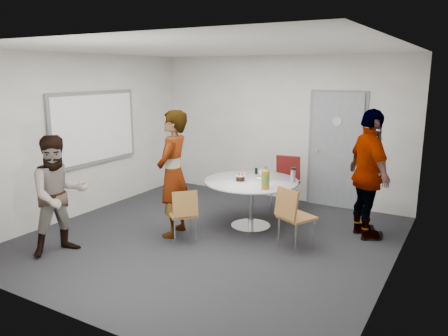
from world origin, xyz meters
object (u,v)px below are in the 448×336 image
Objects in this scene: whiteboard at (95,128)px; person_left at (59,195)px; person_right at (369,175)px; person_main at (173,174)px; chair_far at (286,177)px; chair_near_left at (184,211)px; door at (336,151)px; chair_near_right at (292,212)px; table at (253,187)px.

person_left is (1.00, -1.63, -0.65)m from whiteboard.
person_left is 4.31m from person_right.
person_right is at bearing 104.12° from person_main.
person_right reaches higher than chair_far.
chair_near_left is 0.49× the size of person_left.
person_main is (-0.32, 0.19, 0.46)m from chair_near_left.
door is 4.25m from whiteboard.
chair_near_right is (0.08, -2.26, -0.49)m from door.
chair_near_left is (2.23, -0.53, -0.98)m from whiteboard.
whiteboard is 2.01m from person_main.
door is 1.02m from chair_far.
chair_near_left is (-0.55, -1.06, -0.18)m from table.
person_right is (3.41, 2.64, 0.15)m from person_left.
person_main reaches higher than table.
whiteboard is 1.31× the size of table.
chair_far is at bearing -139.09° from door.
chair_near_right is 3.13m from person_left.
person_main is (-1.65, -2.62, -0.09)m from door.
person_left reaches higher than chair_near_right.
whiteboard is (-3.56, -2.28, 0.42)m from door.
door is 1.32× the size of person_left.
chair_far reaches higher than chair_near_right.
door reaches higher than whiteboard.
chair_near_left is 0.42× the size of person_main.
chair_near_left is 0.59m from person_main.
whiteboard is at bearing 22.50° from chair_far.
person_main is 1.17× the size of person_left.
door reaches higher than person_right.
chair_near_right is at bearing 104.81° from person_right.
door is at bearing 66.08° from table.
whiteboard is 2.18× the size of chair_near_right.
person_right is (1.54, -0.68, 0.37)m from chair_far.
person_right reaches higher than chair_near_left.
chair_near_right is 0.55× the size of person_left.
door is 1.95m from table.
chair_far is (0.64, 2.21, 0.11)m from chair_near_left.
whiteboard is at bearing -169.26° from table.
person_left is (-0.91, -1.29, -0.13)m from person_main.
person_left is at bearing -122.18° from chair_near_right.
whiteboard reaches higher than chair_near_left.
chair_near_right reaches higher than chair_near_left.
person_left is (-1.78, -2.16, 0.14)m from table.
door is at bearing 17.25° from chair_near_left.
chair_near_left is 0.90× the size of chair_near_right.
whiteboard is 1.00× the size of person_right.
table reaches higher than chair_near_right.
table is at bearing 120.67° from person_main.
person_main is at bearing -122.20° from door.
chair_near_right is 1.83m from chair_far.
chair_far is 0.50× the size of person_right.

